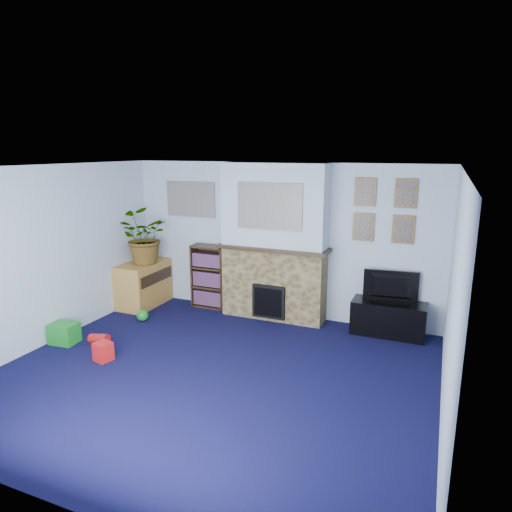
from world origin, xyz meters
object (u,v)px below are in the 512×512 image
at_px(tv_stand, 388,319).
at_px(sideboard, 144,285).
at_px(television, 391,287).
at_px(bookshelf, 210,278).

bearing_deg(tv_stand, sideboard, -175.99).
distance_m(television, bookshelf, 2.92).
bearing_deg(sideboard, tv_stand, 4.01).
xyz_separation_m(tv_stand, sideboard, (-3.99, -0.28, 0.12)).
bearing_deg(bookshelf, sideboard, -161.75).
distance_m(bookshelf, sideboard, 1.15).
bearing_deg(television, sideboard, -2.71).
relative_size(television, sideboard, 0.80).
xyz_separation_m(television, sideboard, (-3.99, -0.30, -0.35)).
height_order(tv_stand, bookshelf, bookshelf).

